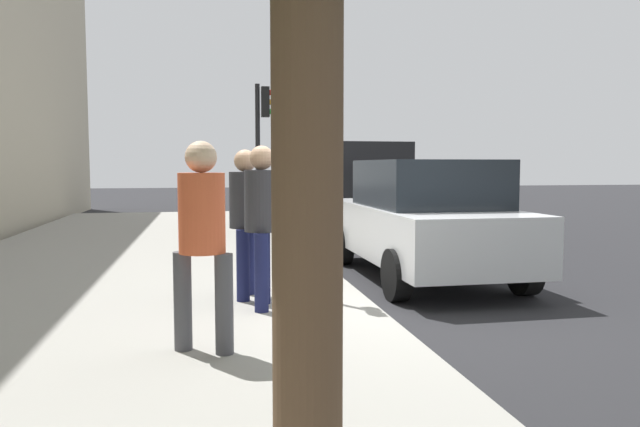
{
  "coord_description": "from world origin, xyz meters",
  "views": [
    {
      "loc": [
        -6.49,
        1.84,
        1.7
      ],
      "look_at": [
        0.51,
        0.51,
        1.12
      ],
      "focal_mm": 33.89,
      "sensor_mm": 36.0,
      "label": 1
    }
  ],
  "objects_px": {
    "traffic_signal": "(262,131)",
    "parked_sedan_near": "(424,219)",
    "parking_officer": "(246,211)",
    "parked_van_far": "(337,183)",
    "parking_meter": "(330,213)",
    "pedestrian_at_meter": "(262,213)",
    "pedestrian_bystander": "(202,229)"
  },
  "relations": [
    {
      "from": "parking_meter",
      "to": "pedestrian_at_meter",
      "type": "height_order",
      "value": "pedestrian_at_meter"
    },
    {
      "from": "pedestrian_at_meter",
      "to": "parking_officer",
      "type": "relative_size",
      "value": 1.02
    },
    {
      "from": "parked_van_far",
      "to": "parking_officer",
      "type": "bearing_deg",
      "value": 159.9
    },
    {
      "from": "parking_meter",
      "to": "traffic_signal",
      "type": "height_order",
      "value": "traffic_signal"
    },
    {
      "from": "parking_meter",
      "to": "pedestrian_bystander",
      "type": "height_order",
      "value": "pedestrian_bystander"
    },
    {
      "from": "pedestrian_at_meter",
      "to": "parking_officer",
      "type": "distance_m",
      "value": 0.56
    },
    {
      "from": "pedestrian_bystander",
      "to": "parked_sedan_near",
      "type": "bearing_deg",
      "value": -15.03
    },
    {
      "from": "pedestrian_at_meter",
      "to": "pedestrian_bystander",
      "type": "relative_size",
      "value": 1.01
    },
    {
      "from": "parking_meter",
      "to": "pedestrian_at_meter",
      "type": "xyz_separation_m",
      "value": [
        -0.1,
        0.77,
        0.02
      ]
    },
    {
      "from": "parking_meter",
      "to": "parked_sedan_near",
      "type": "height_order",
      "value": "parked_sedan_near"
    },
    {
      "from": "traffic_signal",
      "to": "parked_sedan_near",
      "type": "bearing_deg",
      "value": -165.87
    },
    {
      "from": "pedestrian_at_meter",
      "to": "parked_van_far",
      "type": "distance_m",
      "value": 8.43
    },
    {
      "from": "parked_van_far",
      "to": "parking_meter",
      "type": "bearing_deg",
      "value": 167.03
    },
    {
      "from": "parking_meter",
      "to": "pedestrian_at_meter",
      "type": "bearing_deg",
      "value": 97.73
    },
    {
      "from": "traffic_signal",
      "to": "pedestrian_at_meter",
      "type": "bearing_deg",
      "value": 174.7
    },
    {
      "from": "parking_meter",
      "to": "parking_officer",
      "type": "relative_size",
      "value": 0.82
    },
    {
      "from": "parking_officer",
      "to": "parked_sedan_near",
      "type": "distance_m",
      "value": 3.14
    },
    {
      "from": "parked_sedan_near",
      "to": "parked_van_far",
      "type": "distance_m",
      "value": 5.99
    },
    {
      "from": "pedestrian_at_meter",
      "to": "parked_sedan_near",
      "type": "distance_m",
      "value": 3.32
    },
    {
      "from": "parking_meter",
      "to": "traffic_signal",
      "type": "distance_m",
      "value": 9.04
    },
    {
      "from": "pedestrian_bystander",
      "to": "parked_van_far",
      "type": "height_order",
      "value": "parked_van_far"
    },
    {
      "from": "parked_sedan_near",
      "to": "parked_van_far",
      "type": "xyz_separation_m",
      "value": [
        5.98,
        0.0,
        0.36
      ]
    },
    {
      "from": "parking_meter",
      "to": "pedestrian_bystander",
      "type": "distance_m",
      "value": 2.11
    },
    {
      "from": "pedestrian_at_meter",
      "to": "traffic_signal",
      "type": "relative_size",
      "value": 0.49
    },
    {
      "from": "parked_sedan_near",
      "to": "parked_van_far",
      "type": "height_order",
      "value": "parked_van_far"
    },
    {
      "from": "pedestrian_at_meter",
      "to": "parked_sedan_near",
      "type": "xyz_separation_m",
      "value": [
        2.05,
        -2.6,
        -0.29
      ]
    },
    {
      "from": "pedestrian_at_meter",
      "to": "pedestrian_bystander",
      "type": "xyz_separation_m",
      "value": [
        -1.47,
        0.63,
        -0.01
      ]
    },
    {
      "from": "parking_meter",
      "to": "traffic_signal",
      "type": "xyz_separation_m",
      "value": [
        8.93,
        -0.06,
        1.41
      ]
    },
    {
      "from": "parking_officer",
      "to": "traffic_signal",
      "type": "xyz_separation_m",
      "value": [
        8.5,
        -0.98,
        1.41
      ]
    },
    {
      "from": "parking_officer",
      "to": "parked_van_far",
      "type": "height_order",
      "value": "parked_van_far"
    },
    {
      "from": "parked_van_far",
      "to": "pedestrian_at_meter",
      "type": "bearing_deg",
      "value": 162.06
    },
    {
      "from": "pedestrian_at_meter",
      "to": "parking_meter",
      "type": "bearing_deg",
      "value": 16.68
    }
  ]
}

